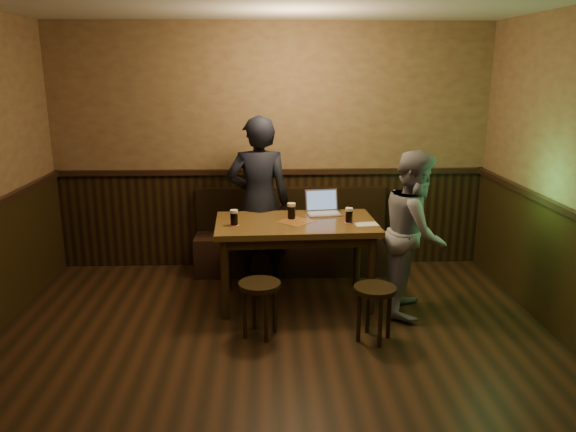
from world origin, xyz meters
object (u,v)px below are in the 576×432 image
at_px(stool_left, 260,293).
at_px(laptop, 323,208).
at_px(pint_left, 234,218).
at_px(pint_mid, 291,211).
at_px(pub_table, 296,232).
at_px(stool_right, 375,298).
at_px(person_suit, 259,202).
at_px(bench, 292,244).
at_px(pint_right, 349,215).
at_px(person_grey, 415,233).

distance_m(stool_left, laptop, 1.33).
xyz_separation_m(pint_left, pint_mid, (0.56, 0.21, 0.01)).
xyz_separation_m(pub_table, stool_right, (0.63, -0.87, -0.33)).
bearing_deg(person_suit, stool_left, 88.43).
bearing_deg(pint_left, bench, 59.73).
height_order(bench, person_suit, person_suit).
xyz_separation_m(stool_left, stool_right, (0.98, -0.12, -0.01)).
relative_size(pint_mid, laptop, 0.45).
relative_size(pint_left, pint_mid, 0.93).
xyz_separation_m(pint_left, person_suit, (0.23, 0.64, 0.00)).
relative_size(pub_table, stool_right, 3.25).
xyz_separation_m(pub_table, laptop, (0.29, 0.30, 0.17)).
relative_size(pub_table, pint_right, 10.69).
bearing_deg(bench, pint_right, -62.11).
bearing_deg(pint_right, pub_table, 172.98).
relative_size(pint_left, person_grey, 0.10).
relative_size(stool_left, pint_mid, 3.01).
bearing_deg(pint_left, person_grey, -4.61).
xyz_separation_m(pint_left, laptop, (0.89, 0.42, -0.01)).
xyz_separation_m(pub_table, person_suit, (-0.37, 0.52, 0.19)).
bearing_deg(pint_mid, pint_left, -159.61).
height_order(bench, pint_left, pint_left).
xyz_separation_m(pub_table, stool_left, (-0.35, -0.75, -0.33)).
bearing_deg(stool_left, person_grey, 18.57).
relative_size(bench, person_grey, 1.40).
distance_m(stool_left, pint_right, 1.22).
bearing_deg(bench, stool_left, -102.09).
bearing_deg(bench, pint_left, -120.27).
xyz_separation_m(stool_left, person_grey, (1.47, 0.49, 0.39)).
height_order(pub_table, pint_right, pint_right).
bearing_deg(stool_left, pint_mid, 69.42).
xyz_separation_m(pub_table, pint_right, (0.51, -0.06, 0.18)).
bearing_deg(pint_mid, person_grey, -16.64).
relative_size(pint_mid, pint_right, 1.11).
relative_size(stool_left, pint_right, 3.34).
distance_m(pint_left, person_grey, 1.72).
xyz_separation_m(pint_left, person_grey, (1.71, -0.14, -0.13)).
bearing_deg(pint_left, person_suit, 70.11).
relative_size(stool_right, pint_mid, 2.97).
distance_m(pub_table, stool_right, 1.12).
bearing_deg(stool_right, pint_right, 98.33).
distance_m(laptop, person_suit, 0.70).
distance_m(stool_right, laptop, 1.32).
distance_m(pint_left, laptop, 0.98).
distance_m(pint_mid, laptop, 0.39).
bearing_deg(laptop, stool_right, -81.58).
height_order(pub_table, pint_mid, pint_mid).
bearing_deg(laptop, pub_table, -142.14).
height_order(bench, stool_left, bench).
bearing_deg(stool_left, person_suit, 90.58).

